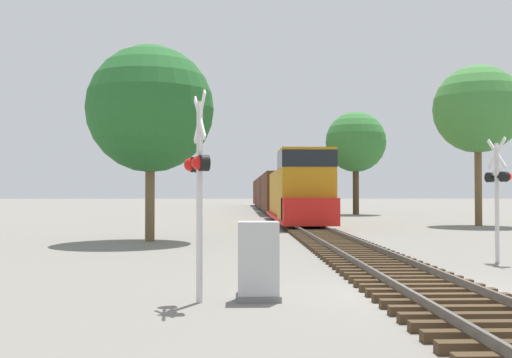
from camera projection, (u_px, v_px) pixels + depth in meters
name	position (u px, v px, depth m)	size (l,w,h in m)	color
ground_plane	(426.00, 294.00, 12.14)	(400.00, 400.00, 0.00)	slate
rail_track_bed	(426.00, 287.00, 12.15)	(2.60, 160.00, 0.31)	#42301E
freight_train	(273.00, 193.00, 65.99)	(3.03, 70.45, 4.54)	#B77A14
crossing_signal_near	(198.00, 176.00, 11.23)	(0.55, 1.01, 3.94)	silver
crossing_signal_far	(498.00, 185.00, 17.67)	(0.46, 1.02, 3.69)	silver
relay_cabinet	(258.00, 262.00, 11.41)	(0.86, 0.60, 1.50)	slate
tree_far_right	(150.00, 109.00, 25.45)	(5.40, 5.40, 8.33)	brown
tree_mid_background	(478.00, 109.00, 37.62)	(5.51, 5.51, 10.09)	brown
tree_deep_background	(356.00, 142.00, 56.89)	(5.74, 5.74, 9.78)	#473521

